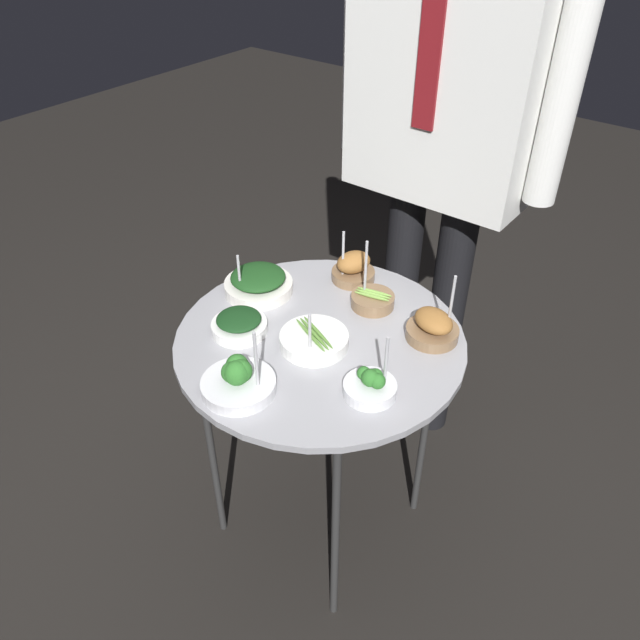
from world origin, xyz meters
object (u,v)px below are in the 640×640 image
object	(u,v)px
serving_cart	(320,352)
waiter_figure	(447,102)
bowl_broccoli_far_rim	(238,379)
bowl_spinach_back_left	(239,324)
bowl_broccoli_back_right	(371,385)
bowl_roast_front_left	(353,268)
bowl_spinach_center	(258,283)
bowl_asparagus_mid_left	(314,340)
bowl_asparagus_front_center	(373,300)
bowl_roast_near_rim	(433,327)

from	to	relation	value
serving_cart	waiter_figure	world-z (taller)	waiter_figure
bowl_broccoli_far_rim	bowl_spinach_back_left	xyz separation A→B (m)	(-0.14, 0.15, -0.01)
waiter_figure	bowl_broccoli_back_right	bearing A→B (deg)	-70.87
bowl_roast_front_left	bowl_spinach_center	distance (m)	0.26
bowl_asparagus_mid_left	bowl_spinach_center	size ratio (longest dim) A/B	0.90
bowl_roast_front_left	bowl_broccoli_far_rim	world-z (taller)	bowl_broccoli_far_rim
serving_cart	bowl_broccoli_back_right	distance (m)	0.23
serving_cart	bowl_asparagus_front_center	bearing A→B (deg)	81.26
bowl_spinach_back_left	bowl_asparagus_front_center	bearing A→B (deg)	55.90
bowl_roast_near_rim	waiter_figure	xyz separation A→B (m)	(-0.24, 0.41, 0.38)
bowl_roast_front_left	waiter_figure	distance (m)	0.49
bowl_roast_near_rim	bowl_broccoli_back_right	distance (m)	0.25
bowl_asparagus_front_center	waiter_figure	size ratio (longest dim) A/B	0.10
bowl_roast_near_rim	bowl_broccoli_back_right	xyz separation A→B (m)	(-0.01, -0.25, -0.01)
bowl_broccoli_far_rim	bowl_asparagus_mid_left	bearing A→B (deg)	80.84
bowl_roast_near_rim	bowl_asparagus_front_center	xyz separation A→B (m)	(-0.18, 0.02, -0.01)
bowl_spinach_back_left	waiter_figure	world-z (taller)	waiter_figure
bowl_asparagus_front_center	bowl_spinach_center	xyz separation A→B (m)	(-0.27, -0.13, 0.01)
bowl_roast_near_rim	bowl_roast_front_left	distance (m)	0.31
bowl_broccoli_far_rim	bowl_spinach_center	bearing A→B (deg)	125.73
bowl_broccoli_back_right	bowl_spinach_back_left	world-z (taller)	bowl_broccoli_back_right
bowl_broccoli_far_rim	bowl_asparagus_front_center	distance (m)	0.44
waiter_figure	bowl_asparagus_front_center	bearing A→B (deg)	-82.44
bowl_roast_front_left	bowl_broccoli_far_rim	size ratio (longest dim) A/B	0.91
bowl_broccoli_far_rim	bowl_spinach_center	world-z (taller)	bowl_broccoli_far_rim
serving_cart	bowl_roast_front_left	xyz separation A→B (m)	(-0.08, 0.25, 0.08)
bowl_roast_near_rim	bowl_asparagus_front_center	size ratio (longest dim) A/B	0.99
bowl_roast_front_left	bowl_spinach_center	bearing A→B (deg)	-128.99
bowl_roast_near_rim	bowl_spinach_center	world-z (taller)	bowl_roast_near_rim
bowl_roast_near_rim	waiter_figure	world-z (taller)	waiter_figure
bowl_asparagus_front_center	bowl_spinach_back_left	distance (m)	0.34
bowl_broccoli_far_rim	bowl_broccoli_back_right	bearing A→B (deg)	35.72
serving_cart	bowl_spinach_center	xyz separation A→B (m)	(-0.24, 0.05, 0.08)
bowl_roast_near_rim	bowl_asparagus_front_center	distance (m)	0.19
bowl_roast_near_rim	bowl_broccoli_far_rim	xyz separation A→B (m)	(-0.24, -0.41, 0.00)
serving_cart	bowl_broccoli_back_right	size ratio (longest dim) A/B	4.82
serving_cart	bowl_roast_front_left	bearing A→B (deg)	108.09
serving_cart	bowl_broccoli_far_rim	size ratio (longest dim) A/B	4.25
bowl_asparagus_front_center	bowl_roast_near_rim	bearing A→B (deg)	-6.21
bowl_roast_near_rim	waiter_figure	bearing A→B (deg)	120.08
bowl_roast_front_left	bowl_asparagus_front_center	xyz separation A→B (m)	(0.11, -0.07, -0.02)
bowl_spinach_center	bowl_broccoli_far_rim	bearing A→B (deg)	-54.27
bowl_broccoli_back_right	bowl_broccoli_far_rim	world-z (taller)	bowl_broccoli_far_rim
bowl_roast_front_left	bowl_broccoli_back_right	size ratio (longest dim) A/B	1.03
bowl_broccoli_far_rim	waiter_figure	bearing A→B (deg)	89.85
serving_cart	waiter_figure	bearing A→B (deg)	92.36
bowl_broccoli_back_right	bowl_spinach_back_left	xyz separation A→B (m)	(-0.37, -0.02, -0.00)
bowl_roast_front_left	bowl_asparagus_mid_left	bearing A→B (deg)	-72.26
serving_cart	bowl_spinach_back_left	distance (m)	0.21
bowl_broccoli_far_rim	waiter_figure	xyz separation A→B (m)	(0.00, 0.82, 0.37)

